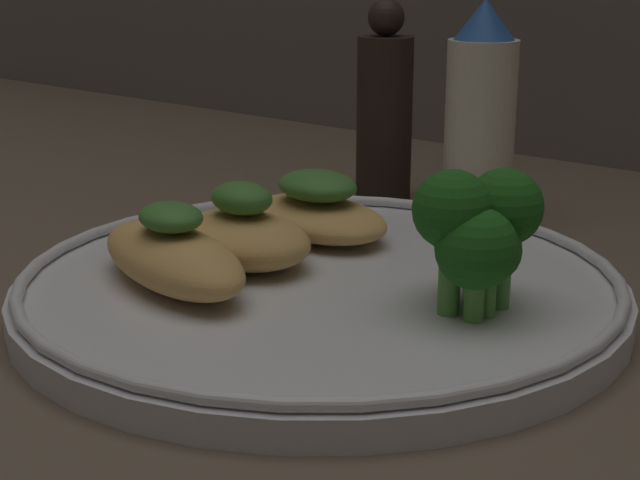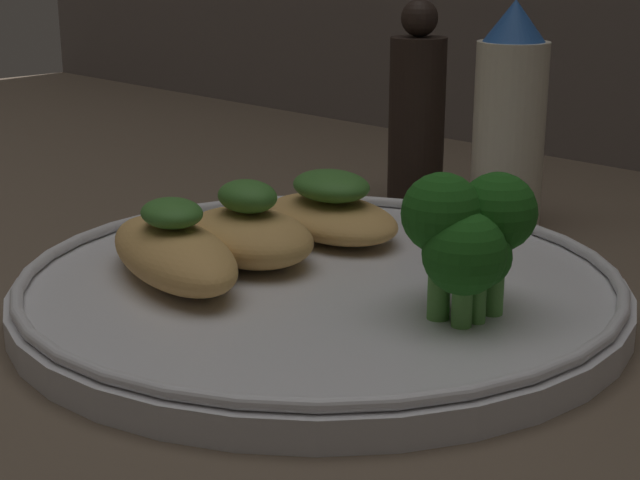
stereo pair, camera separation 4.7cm
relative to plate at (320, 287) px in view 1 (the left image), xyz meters
The scene contains 8 objects.
ground_plane 1.49cm from the plate, ahead, with size 180.00×180.00×1.00cm, color brown.
plate is the anchor object (origin of this frame).
grilled_meat_front 7.37cm from the plate, 132.70° to the right, with size 12.12×7.75×4.09cm.
grilled_meat_middle 4.98cm from the plate, behind, with size 8.78×6.82×4.32cm.
grilled_meat_back 7.58cm from the plate, 130.56° to the left, with size 10.40×7.58×3.73cm.
broccoli_bunch 9.02cm from the plate, ahead, with size 5.25×6.58×6.55cm.
sauce_bottle 19.96cm from the plate, 97.28° to the left, with size 4.48×4.48×13.98cm.
pepper_grinder 22.03cm from the plate, 117.55° to the left, with size 3.81×3.81×13.72cm.
Camera 1 is at (28.84, -35.11, 17.22)cm, focal length 55.00 mm.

